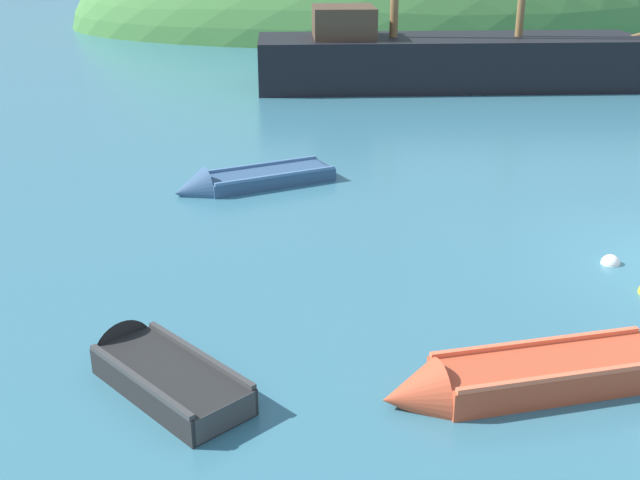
{
  "coord_description": "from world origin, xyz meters",
  "views": [
    {
      "loc": [
        -6.42,
        -12.77,
        5.6
      ],
      "look_at": [
        -6.73,
        0.41,
        0.28
      ],
      "focal_mm": 43.74,
      "sensor_mm": 36.0,
      "label": 1
    }
  ],
  "objects_px": {
    "rowboat_portside": "(153,372)",
    "rowboat_far": "(243,183)",
    "buoy_white": "(610,264)",
    "rowboat_outer_right": "(515,382)",
    "sailing_ship": "(444,68)"
  },
  "relations": [
    {
      "from": "sailing_ship",
      "to": "rowboat_portside",
      "type": "distance_m",
      "value": 21.57
    },
    {
      "from": "sailing_ship",
      "to": "rowboat_outer_right",
      "type": "height_order",
      "value": "sailing_ship"
    },
    {
      "from": "rowboat_outer_right",
      "to": "buoy_white",
      "type": "xyz_separation_m",
      "value": [
        2.58,
        4.16,
        -0.14
      ]
    },
    {
      "from": "rowboat_outer_right",
      "to": "rowboat_portside",
      "type": "xyz_separation_m",
      "value": [
        -4.73,
        0.15,
        -0.01
      ]
    },
    {
      "from": "rowboat_far",
      "to": "buoy_white",
      "type": "xyz_separation_m",
      "value": [
        7.08,
        -4.25,
        -0.09
      ]
    },
    {
      "from": "sailing_ship",
      "to": "rowboat_outer_right",
      "type": "distance_m",
      "value": 20.82
    },
    {
      "from": "rowboat_far",
      "to": "buoy_white",
      "type": "bearing_deg",
      "value": 120.82
    },
    {
      "from": "rowboat_outer_right",
      "to": "buoy_white",
      "type": "distance_m",
      "value": 4.9
    },
    {
      "from": "rowboat_far",
      "to": "buoy_white",
      "type": "relative_size",
      "value": 11.23
    },
    {
      "from": "rowboat_portside",
      "to": "rowboat_far",
      "type": "relative_size",
      "value": 0.72
    },
    {
      "from": "rowboat_outer_right",
      "to": "rowboat_far",
      "type": "distance_m",
      "value": 9.54
    },
    {
      "from": "rowboat_outer_right",
      "to": "rowboat_portside",
      "type": "distance_m",
      "value": 4.74
    },
    {
      "from": "sailing_ship",
      "to": "rowboat_portside",
      "type": "height_order",
      "value": "sailing_ship"
    },
    {
      "from": "rowboat_portside",
      "to": "rowboat_far",
      "type": "xyz_separation_m",
      "value": [
        0.23,
        8.26,
        -0.04
      ]
    },
    {
      "from": "rowboat_portside",
      "to": "rowboat_outer_right",
      "type": "bearing_deg",
      "value": -137.18
    }
  ]
}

